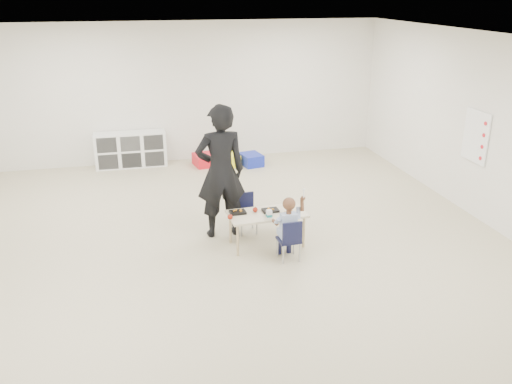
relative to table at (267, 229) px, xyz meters
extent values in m
plane|color=#C1B594|center=(-0.56, -0.17, -0.25)|extent=(9.00, 9.00, 0.00)
plane|color=white|center=(-0.56, -0.17, 2.55)|extent=(9.00, 9.00, 0.00)
cube|color=white|center=(-0.56, 4.33, 1.15)|extent=(8.00, 0.02, 2.80)
cube|color=white|center=(3.44, -0.17, 1.15)|extent=(0.02, 9.00, 2.80)
cube|color=beige|center=(0.00, 0.00, 0.22)|extent=(1.09, 0.59, 0.03)
cube|color=black|center=(0.06, 0.04, 0.25)|extent=(0.23, 0.17, 0.03)
cube|color=black|center=(-0.39, 0.08, 0.25)|extent=(0.23, 0.17, 0.03)
cube|color=white|center=(-0.01, -0.15, 0.29)|extent=(0.07, 0.07, 0.10)
ellipsoid|color=tan|center=(0.30, -0.07, 0.27)|extent=(0.09, 0.09, 0.07)
sphere|color=maroon|center=(-0.15, 0.07, 0.27)|extent=(0.07, 0.07, 0.07)
sphere|color=maroon|center=(-0.53, -0.10, 0.27)|extent=(0.07, 0.07, 0.07)
cube|color=white|center=(-1.76, 4.11, 0.10)|extent=(1.40, 0.40, 0.70)
cube|color=white|center=(3.42, 0.43, 1.00)|extent=(0.02, 0.60, 0.80)
imported|color=black|center=(-0.55, 0.50, 0.72)|extent=(0.73, 0.50, 1.93)
cube|color=red|center=(-0.33, 3.81, -0.13)|extent=(0.45, 0.53, 0.23)
cube|color=#FFF21A|center=(0.14, 3.71, -0.13)|extent=(0.48, 0.56, 0.24)
cube|color=#1627AA|center=(0.61, 3.61, -0.13)|extent=(0.46, 0.54, 0.23)
camera|label=1|loc=(-1.74, -6.64, 3.14)|focal=38.00mm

